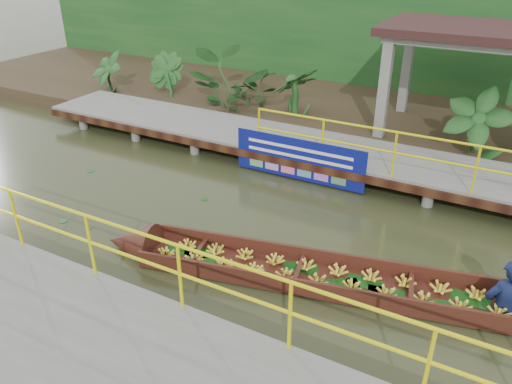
% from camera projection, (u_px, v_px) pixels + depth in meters
% --- Properties ---
extents(ground, '(80.00, 80.00, 0.00)m').
position_uv_depth(ground, '(243.00, 229.00, 9.83)').
color(ground, '#2A2F17').
rests_on(ground, ground).
extents(land_strip, '(30.00, 8.00, 0.45)m').
position_uv_depth(land_strip, '(361.00, 112.00, 15.58)').
color(land_strip, '#332819').
rests_on(land_strip, ground).
extents(far_dock, '(16.00, 2.06, 1.66)m').
position_uv_depth(far_dock, '(312.00, 148.00, 12.28)').
color(far_dock, slate).
rests_on(far_dock, ground).
extents(pavilion, '(4.40, 3.00, 3.00)m').
position_uv_depth(pavilion, '(475.00, 42.00, 12.19)').
color(pavilion, slate).
rests_on(pavilion, ground).
extents(foliage_backdrop, '(30.00, 0.80, 4.00)m').
position_uv_depth(foliage_backdrop, '(390.00, 40.00, 16.72)').
color(foliage_backdrop, '#15431B').
rests_on(foliage_backdrop, ground).
extents(vendor_boat, '(8.97, 2.72, 2.24)m').
position_uv_depth(vendor_boat, '(383.00, 279.00, 7.94)').
color(vendor_boat, '#3A180F').
rests_on(vendor_boat, ground).
extents(blue_banner, '(3.19, 0.04, 1.00)m').
position_uv_depth(blue_banner, '(299.00, 159.00, 11.48)').
color(blue_banner, navy).
rests_on(blue_banner, ground).
extents(tropical_plants, '(14.17, 1.17, 1.46)m').
position_uv_depth(tropical_plants, '(281.00, 92.00, 14.16)').
color(tropical_plants, '#15431B').
rests_on(tropical_plants, ground).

